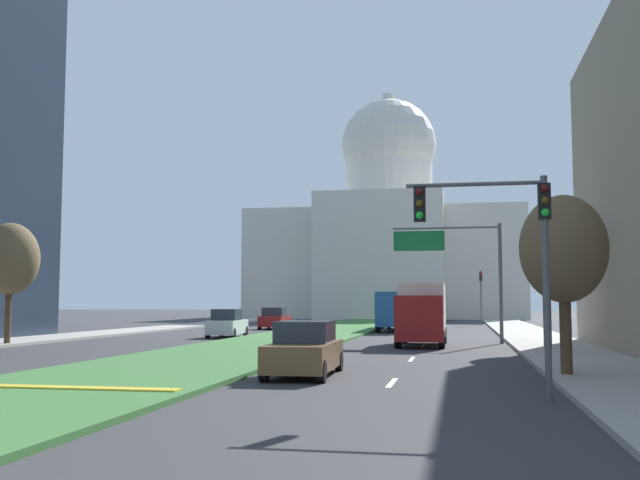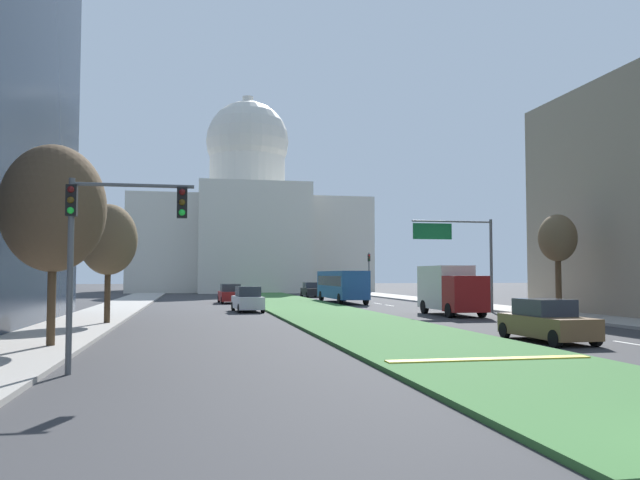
# 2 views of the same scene
# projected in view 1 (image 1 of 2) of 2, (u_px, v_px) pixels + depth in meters

# --- Properties ---
(ground_plane) EXTENTS (260.00, 260.00, 0.00)m
(ground_plane) POSITION_uv_depth(u_px,v_px,m) (330.00, 331.00, 55.49)
(ground_plane) COLOR #333335
(grass_median) EXTENTS (6.95, 87.65, 0.14)m
(grass_median) POSITION_uv_depth(u_px,v_px,m) (317.00, 333.00, 50.73)
(grass_median) COLOR #386B33
(grass_median) RESTS_ON ground_plane
(median_curb_nose) EXTENTS (6.26, 0.50, 0.04)m
(median_curb_nose) POSITION_uv_depth(u_px,v_px,m) (59.00, 387.00, 18.06)
(median_curb_nose) COLOR gold
(median_curb_nose) RESTS_ON grass_median
(lane_dashes_right) EXTENTS (0.16, 36.70, 0.01)m
(lane_dashes_right) POSITION_uv_depth(u_px,v_px,m) (424.00, 345.00, 38.33)
(lane_dashes_right) COLOR silver
(lane_dashes_right) RESTS_ON ground_plane
(sidewalk_left) EXTENTS (4.00, 87.65, 0.15)m
(sidewalk_left) POSITION_uv_depth(u_px,v_px,m) (93.00, 334.00, 48.63)
(sidewalk_left) COLOR #9E9991
(sidewalk_left) RESTS_ON ground_plane
(sidewalk_right) EXTENTS (4.00, 87.65, 0.15)m
(sidewalk_right) POSITION_uv_depth(u_px,v_px,m) (538.00, 338.00, 43.31)
(sidewalk_right) COLOR #9E9991
(sidewalk_right) RESTS_ON ground_plane
(capitol_building) EXTENTS (36.08, 29.24, 32.06)m
(capitol_building) POSITION_uv_depth(u_px,v_px,m) (389.00, 244.00, 103.21)
(capitol_building) COLOR beige
(capitol_building) RESTS_ON ground_plane
(traffic_light_near_right) EXTENTS (3.34, 0.35, 5.20)m
(traffic_light_near_right) POSITION_uv_depth(u_px,v_px,m) (508.00, 236.00, 17.12)
(traffic_light_near_right) COLOR #515456
(traffic_light_near_right) RESTS_ON ground_plane
(traffic_light_far_right) EXTENTS (0.28, 0.35, 5.20)m
(traffic_light_far_right) POSITION_uv_depth(u_px,v_px,m) (481.00, 290.00, 69.94)
(traffic_light_far_right) COLOR #515456
(traffic_light_far_right) RESTS_ON ground_plane
(overhead_guide_sign) EXTENTS (5.91, 0.20, 6.50)m
(overhead_guide_sign) POSITION_uv_depth(u_px,v_px,m) (458.00, 257.00, 40.05)
(overhead_guide_sign) COLOR #515456
(overhead_guide_sign) RESTS_ON ground_plane
(street_tree_right_near) EXTENTS (2.57, 2.57, 5.45)m
(street_tree_right_near) POSITION_uv_depth(u_px,v_px,m) (563.00, 250.00, 21.79)
(street_tree_right_near) COLOR #4C3823
(street_tree_right_near) RESTS_ON ground_plane
(street_tree_left_mid) EXTENTS (2.95, 2.95, 6.29)m
(street_tree_left_mid) POSITION_uv_depth(u_px,v_px,m) (10.00, 259.00, 37.49)
(street_tree_left_mid) COLOR #4C3823
(street_tree_left_mid) RESTS_ON ground_plane
(street_tree_right_mid) EXTENTS (2.35, 2.35, 6.38)m
(street_tree_right_mid) POSITION_uv_depth(u_px,v_px,m) (545.00, 246.00, 33.97)
(street_tree_right_mid) COLOR #4C3823
(street_tree_right_mid) RESTS_ON ground_plane
(sedan_lead_stopped) EXTENTS (1.99, 4.55, 1.67)m
(sedan_lead_stopped) POSITION_uv_depth(u_px,v_px,m) (305.00, 350.00, 22.45)
(sedan_lead_stopped) COLOR brown
(sedan_lead_stopped) RESTS_ON ground_plane
(sedan_midblock) EXTENTS (2.09, 4.39, 1.78)m
(sedan_midblock) POSITION_uv_depth(u_px,v_px,m) (227.00, 324.00, 46.31)
(sedan_midblock) COLOR silver
(sedan_midblock) RESTS_ON ground_plane
(sedan_distant) EXTENTS (2.13, 4.47, 1.76)m
(sedan_distant) POSITION_uv_depth(u_px,v_px,m) (275.00, 319.00, 59.98)
(sedan_distant) COLOR maroon
(sedan_distant) RESTS_ON ground_plane
(sedan_far_horizon) EXTENTS (1.96, 4.28, 1.72)m
(sedan_far_horizon) POSITION_uv_depth(u_px,v_px,m) (411.00, 316.00, 71.75)
(sedan_far_horizon) COLOR black
(sedan_far_horizon) RESTS_ON ground_plane
(box_truck_delivery) EXTENTS (2.40, 6.40, 3.20)m
(box_truck_delivery) POSITION_uv_depth(u_px,v_px,m) (422.00, 313.00, 37.73)
(box_truck_delivery) COLOR maroon
(box_truck_delivery) RESTS_ON ground_plane
(city_bus) EXTENTS (2.62, 11.00, 2.95)m
(city_bus) POSITION_uv_depth(u_px,v_px,m) (399.00, 308.00, 56.95)
(city_bus) COLOR #1E4C8C
(city_bus) RESTS_ON ground_plane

